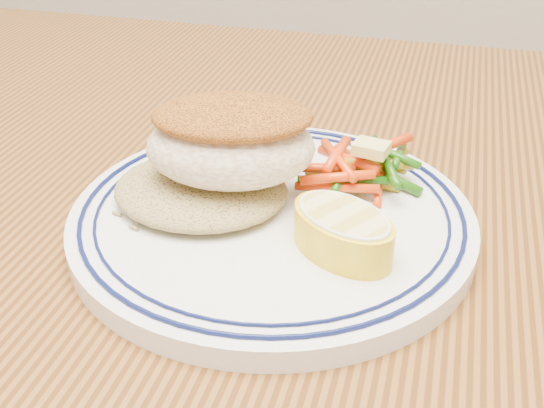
{
  "coord_description": "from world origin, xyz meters",
  "views": [
    {
      "loc": [
        0.13,
        -0.36,
        1.0
      ],
      "look_at": [
        0.03,
        0.01,
        0.77
      ],
      "focal_mm": 45.0,
      "sensor_mm": 36.0,
      "label": 1
    }
  ],
  "objects_px": {
    "vegetable_pile": "(362,167)",
    "lemon_wedge": "(343,230)",
    "dining_table": "(226,342)",
    "rice_pilaf": "(201,185)",
    "fish_fillet": "(231,140)",
    "plate": "(272,217)"
  },
  "relations": [
    {
      "from": "plate",
      "to": "rice_pilaf",
      "type": "bearing_deg",
      "value": 179.33
    },
    {
      "from": "plate",
      "to": "rice_pilaf",
      "type": "relative_size",
      "value": 2.26
    },
    {
      "from": "plate",
      "to": "dining_table",
      "type": "bearing_deg",
      "value": -157.62
    },
    {
      "from": "fish_fillet",
      "to": "vegetable_pile",
      "type": "relative_size",
      "value": 1.22
    },
    {
      "from": "vegetable_pile",
      "to": "lemon_wedge",
      "type": "height_order",
      "value": "same"
    },
    {
      "from": "vegetable_pile",
      "to": "lemon_wedge",
      "type": "distance_m",
      "value": 0.09
    },
    {
      "from": "lemon_wedge",
      "to": "plate",
      "type": "bearing_deg",
      "value": 147.39
    },
    {
      "from": "fish_fillet",
      "to": "lemon_wedge",
      "type": "height_order",
      "value": "fish_fillet"
    },
    {
      "from": "rice_pilaf",
      "to": "lemon_wedge",
      "type": "xyz_separation_m",
      "value": [
        0.1,
        -0.03,
        0.0
      ]
    },
    {
      "from": "vegetable_pile",
      "to": "dining_table",
      "type": "bearing_deg",
      "value": -142.06
    },
    {
      "from": "rice_pilaf",
      "to": "fish_fillet",
      "type": "height_order",
      "value": "fish_fillet"
    },
    {
      "from": "rice_pilaf",
      "to": "vegetable_pile",
      "type": "bearing_deg",
      "value": 26.77
    },
    {
      "from": "rice_pilaf",
      "to": "vegetable_pile",
      "type": "relative_size",
      "value": 1.15
    },
    {
      "from": "dining_table",
      "to": "vegetable_pile",
      "type": "height_order",
      "value": "vegetable_pile"
    },
    {
      "from": "dining_table",
      "to": "fish_fillet",
      "type": "relative_size",
      "value": 11.93
    },
    {
      "from": "fish_fillet",
      "to": "vegetable_pile",
      "type": "bearing_deg",
      "value": 28.37
    },
    {
      "from": "plate",
      "to": "vegetable_pile",
      "type": "distance_m",
      "value": 0.07
    },
    {
      "from": "dining_table",
      "to": "rice_pilaf",
      "type": "height_order",
      "value": "rice_pilaf"
    },
    {
      "from": "fish_fillet",
      "to": "plate",
      "type": "bearing_deg",
      "value": -14.75
    },
    {
      "from": "plate",
      "to": "lemon_wedge",
      "type": "height_order",
      "value": "lemon_wedge"
    },
    {
      "from": "fish_fillet",
      "to": "vegetable_pile",
      "type": "distance_m",
      "value": 0.1
    },
    {
      "from": "fish_fillet",
      "to": "vegetable_pile",
      "type": "height_order",
      "value": "fish_fillet"
    }
  ]
}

